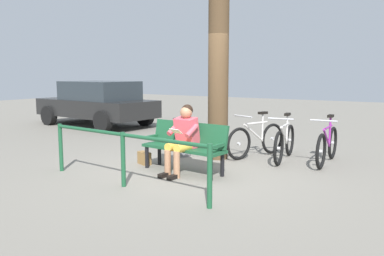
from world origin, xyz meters
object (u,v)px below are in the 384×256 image
(bench, at_px, (186,143))
(handbag, at_px, (144,158))
(bicycle_purple, at_px, (327,145))
(bicycle_orange, at_px, (285,143))
(person_reading, at_px, (183,136))
(parked_car, at_px, (97,102))
(litter_bin, at_px, (182,137))
(tree_trunk, at_px, (218,73))
(bicycle_black, at_px, (256,140))

(bench, bearing_deg, handbag, 4.83)
(bicycle_purple, height_order, bicycle_orange, same)
(person_reading, xyz_separation_m, parked_car, (5.90, -3.78, 0.11))
(handbag, bearing_deg, litter_bin, -100.47)
(bench, relative_size, parked_car, 0.38)
(handbag, relative_size, bicycle_orange, 0.18)
(tree_trunk, height_order, bicycle_purple, tree_trunk)
(handbag, distance_m, bicycle_purple, 3.52)
(bench, bearing_deg, bicycle_black, -101.98)
(bicycle_purple, xyz_separation_m, bicycle_orange, (0.80, 0.13, 0.00))
(handbag, bearing_deg, bicycle_purple, -147.11)
(litter_bin, bearing_deg, handbag, 79.53)
(handbag, height_order, parked_car, parked_car)
(bicycle_purple, distance_m, bicycle_orange, 0.81)
(handbag, xyz_separation_m, litter_bin, (-0.19, -1.03, 0.28))
(tree_trunk, relative_size, bicycle_purple, 2.08)
(person_reading, bearing_deg, bicycle_orange, -114.30)
(bicycle_purple, bearing_deg, handbag, -58.52)
(bicycle_black, relative_size, parked_car, 0.37)
(tree_trunk, xyz_separation_m, bicycle_purple, (-2.02, -0.68, -1.38))
(litter_bin, relative_size, bicycle_black, 0.50)
(handbag, height_order, bicycle_purple, bicycle_purple)
(bench, relative_size, handbag, 5.47)
(bicycle_purple, relative_size, parked_car, 0.39)
(bicycle_purple, bearing_deg, bench, -47.39)
(parked_car, bearing_deg, person_reading, 152.14)
(bicycle_purple, bearing_deg, tree_trunk, -72.82)
(handbag, bearing_deg, tree_trunk, -127.11)
(bench, distance_m, parked_car, 6.87)
(bicycle_purple, bearing_deg, parked_car, -103.57)
(handbag, height_order, litter_bin, litter_bin)
(bicycle_black, bearing_deg, person_reading, 4.91)
(handbag, xyz_separation_m, bicycle_purple, (-2.95, -1.91, 0.24))
(bicycle_orange, relative_size, parked_car, 0.39)
(tree_trunk, xyz_separation_m, bicycle_orange, (-1.22, -0.55, -1.38))
(person_reading, relative_size, bicycle_purple, 0.71)
(bicycle_purple, distance_m, parked_car, 8.02)
(litter_bin, bearing_deg, parked_car, -26.90)
(bench, bearing_deg, person_reading, 114.34)
(tree_trunk, bearing_deg, bicycle_black, -137.15)
(tree_trunk, height_order, litter_bin, tree_trunk)
(person_reading, height_order, handbag, person_reading)
(tree_trunk, bearing_deg, bicycle_orange, -155.91)
(bicycle_black, bearing_deg, handbag, -20.97)
(litter_bin, bearing_deg, bicycle_purple, -162.26)
(parked_car, bearing_deg, bicycle_black, 169.14)
(bench, height_order, handbag, bench)
(person_reading, height_order, tree_trunk, tree_trunk)
(handbag, bearing_deg, bicycle_orange, -140.48)
(bicycle_black, bearing_deg, bicycle_orange, 107.98)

